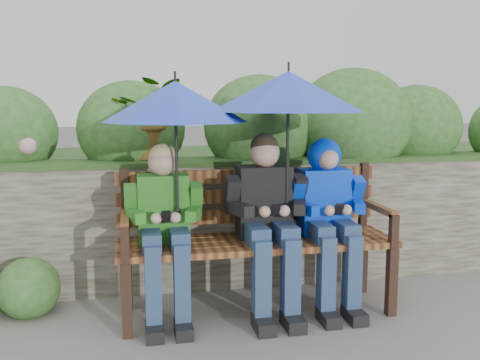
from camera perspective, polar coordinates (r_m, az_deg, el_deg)
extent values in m
plane|color=slate|center=(3.86, 0.30, -14.33)|extent=(60.00, 60.00, 0.00)
cube|color=#4E493C|center=(4.41, -1.69, -4.59)|extent=(8.00, 0.40, 1.00)
cube|color=#1D3514|center=(4.32, -1.72, 2.02)|extent=(8.00, 0.42, 0.04)
cube|color=#1D3514|center=(5.57, -3.79, -2.07)|extent=(8.00, 2.00, 0.96)
ellipsoid|color=#2A531E|center=(4.69, -23.73, 4.70)|extent=(0.82, 0.65, 0.74)
ellipsoid|color=#2A531E|center=(4.49, -11.49, 5.35)|extent=(0.88, 0.71, 0.79)
ellipsoid|color=#2A531E|center=(4.56, 2.09, 5.83)|extent=(0.95, 0.76, 0.86)
ellipsoid|color=#2A531E|center=(4.72, 11.94, 6.03)|extent=(1.03, 0.83, 0.93)
ellipsoid|color=#2A531E|center=(5.15, 18.25, 5.38)|extent=(0.85, 0.68, 0.77)
sphere|color=#CD87A5|center=(4.42, -21.73, 3.39)|extent=(0.14, 0.14, 0.14)
sphere|color=#CD87A5|center=(4.41, -1.43, 3.98)|extent=(0.14, 0.14, 0.14)
sphere|color=#CD87A5|center=(5.01, 18.46, 4.07)|extent=(0.14, 0.14, 0.14)
imported|color=#2A531E|center=(4.34, -9.63, 6.41)|extent=(0.57, 0.50, 0.64)
imported|color=#2A531E|center=(4.81, 14.34, 6.03)|extent=(0.32, 0.32, 0.57)
sphere|color=#2A531E|center=(4.12, -21.64, -10.69)|extent=(0.44, 0.44, 0.44)
cube|color=black|center=(3.53, -11.98, -12.51)|extent=(0.06, 0.06, 0.48)
cube|color=black|center=(3.98, -11.93, -10.05)|extent=(0.06, 0.06, 0.48)
cube|color=black|center=(3.93, 15.86, -10.42)|extent=(0.06, 0.06, 0.48)
cube|color=black|center=(4.35, 12.92, -8.49)|extent=(0.06, 0.06, 0.48)
cube|color=#4F2719|center=(3.58, 2.65, -7.57)|extent=(1.94, 0.11, 0.04)
cube|color=#4F2719|center=(3.71, 2.12, -6.99)|extent=(1.94, 0.11, 0.04)
cube|color=#4F2719|center=(3.84, 1.63, -6.45)|extent=(1.94, 0.11, 0.04)
cube|color=#4F2719|center=(3.97, 1.17, -5.95)|extent=(1.94, 0.11, 0.04)
cube|color=black|center=(3.87, -12.16, -2.75)|extent=(0.05, 0.05, 0.54)
cube|color=#4F2719|center=(3.62, -12.18, -4.04)|extent=(0.05, 0.50, 0.04)
cube|color=black|center=(3.41, -12.16, -6.84)|extent=(0.05, 0.05, 0.24)
cube|color=black|center=(4.25, 13.02, -1.80)|extent=(0.05, 0.05, 0.54)
cube|color=#4F2719|center=(4.02, 14.56, -2.89)|extent=(0.05, 0.50, 0.04)
cube|color=black|center=(3.84, 16.08, -5.31)|extent=(0.05, 0.05, 0.24)
cube|color=#4F2719|center=(4.00, 0.99, -3.80)|extent=(1.94, 0.04, 0.10)
cube|color=#4F2719|center=(3.97, 1.00, -1.67)|extent=(1.94, 0.04, 0.10)
cube|color=#4F2719|center=(3.94, 1.00, 0.49)|extent=(1.94, 0.04, 0.10)
cube|color=#176919|center=(3.72, -8.19, -2.99)|extent=(0.35, 0.20, 0.47)
sphere|color=tan|center=(3.65, -8.28, 1.90)|extent=(0.19, 0.19, 0.19)
sphere|color=tan|center=(3.65, -8.30, 2.45)|extent=(0.18, 0.18, 0.18)
cube|color=navy|center=(3.59, -9.44, -6.24)|extent=(0.12, 0.33, 0.12)
cube|color=navy|center=(3.52, -9.23, -11.54)|extent=(0.10, 0.11, 0.59)
cube|color=black|center=(3.56, -9.09, -15.71)|extent=(0.11, 0.22, 0.08)
cube|color=navy|center=(3.60, -6.52, -6.14)|extent=(0.12, 0.33, 0.12)
cube|color=navy|center=(3.53, -6.20, -11.42)|extent=(0.10, 0.11, 0.59)
cube|color=black|center=(3.57, -6.04, -15.58)|extent=(0.11, 0.22, 0.08)
cube|color=#176919|center=(3.65, -11.59, -2.31)|extent=(0.08, 0.19, 0.26)
cube|color=#176919|center=(3.53, -11.06, -3.82)|extent=(0.13, 0.22, 0.07)
sphere|color=tan|center=(3.45, -8.93, -4.07)|extent=(0.07, 0.07, 0.07)
cube|color=#176919|center=(3.67, -4.75, -2.09)|extent=(0.08, 0.19, 0.26)
cube|color=#176919|center=(3.56, -4.98, -3.62)|extent=(0.13, 0.22, 0.07)
sphere|color=tan|center=(3.45, -6.90, -4.00)|extent=(0.07, 0.07, 0.07)
cube|color=black|center=(3.44, -7.91, -3.91)|extent=(0.06, 0.07, 0.09)
cube|color=black|center=(3.82, 2.54, -2.29)|extent=(0.38, 0.22, 0.51)
sphere|color=tan|center=(3.75, 2.65, 2.92)|extent=(0.21, 0.21, 0.21)
sphere|color=black|center=(3.76, 2.61, 3.49)|extent=(0.20, 0.20, 0.20)
cube|color=navy|center=(3.67, 1.67, -5.74)|extent=(0.13, 0.35, 0.13)
cube|color=navy|center=(3.59, 2.31, -11.03)|extent=(0.11, 0.12, 0.59)
cube|color=black|center=(3.62, 2.54, -15.14)|extent=(0.12, 0.24, 0.09)
cube|color=navy|center=(3.72, 4.68, -5.58)|extent=(0.13, 0.35, 0.13)
cube|color=navy|center=(3.64, 5.42, -10.78)|extent=(0.11, 0.12, 0.59)
cube|color=black|center=(3.67, 5.67, -14.84)|extent=(0.12, 0.24, 0.09)
cube|color=black|center=(3.70, -0.83, -1.57)|extent=(0.09, 0.20, 0.28)
cube|color=black|center=(3.58, 0.12, -3.16)|extent=(0.14, 0.23, 0.08)
sphere|color=tan|center=(3.52, 2.66, -3.39)|extent=(0.08, 0.08, 0.08)
cube|color=black|center=(3.82, 6.22, -1.31)|extent=(0.09, 0.20, 0.28)
cube|color=black|center=(3.69, 6.39, -2.89)|extent=(0.14, 0.23, 0.08)
sphere|color=tan|center=(3.55, 4.75, -3.29)|extent=(0.08, 0.08, 0.08)
cube|color=black|center=(3.52, 3.76, -3.20)|extent=(0.06, 0.07, 0.09)
cube|color=#0723C3|center=(3.95, 8.91, -2.25)|extent=(0.35, 0.21, 0.48)
sphere|color=tan|center=(3.89, 9.12, 2.45)|extent=(0.20, 0.20, 0.20)
sphere|color=#0723C3|center=(3.91, 8.97, 2.64)|extent=(0.25, 0.25, 0.25)
sphere|color=tan|center=(3.84, 9.37, 2.22)|extent=(0.15, 0.15, 0.15)
cube|color=navy|center=(3.81, 8.40, -5.37)|extent=(0.12, 0.33, 0.12)
cube|color=navy|center=(3.74, 9.17, -10.35)|extent=(0.10, 0.11, 0.59)
cube|color=black|center=(3.77, 9.42, -14.29)|extent=(0.11, 0.23, 0.08)
cube|color=navy|center=(3.87, 11.01, -5.20)|extent=(0.12, 0.33, 0.12)
cube|color=navy|center=(3.81, 11.85, -10.08)|extent=(0.10, 0.11, 0.59)
cube|color=black|center=(3.84, 12.11, -13.95)|extent=(0.11, 0.23, 0.08)
cube|color=#0723C3|center=(3.82, 6.06, -1.61)|extent=(0.08, 0.19, 0.27)
cube|color=#0723C3|center=(3.72, 7.13, -3.05)|extent=(0.13, 0.22, 0.07)
sphere|color=tan|center=(3.68, 9.51, -3.23)|extent=(0.07, 0.07, 0.07)
cube|color=#0723C3|center=(3.98, 12.21, -1.36)|extent=(0.08, 0.19, 0.27)
cube|color=#0723C3|center=(3.86, 12.55, -2.77)|extent=(0.13, 0.22, 0.07)
sphere|color=tan|center=(3.72, 11.31, -3.14)|extent=(0.07, 0.07, 0.07)
cube|color=black|center=(3.69, 10.48, -3.06)|extent=(0.06, 0.07, 0.09)
cone|color=blue|center=(3.53, -6.90, 8.32)|extent=(0.96, 0.96, 0.27)
cylinder|color=black|center=(3.53, -6.95, 10.98)|extent=(0.02, 0.02, 0.06)
cylinder|color=black|center=(3.54, -6.80, 2.48)|extent=(0.02, 0.02, 0.72)
sphere|color=black|center=(3.60, -6.70, -3.24)|extent=(0.04, 0.04, 0.04)
cone|color=blue|center=(3.68, 5.18, 9.39)|extent=(1.09, 1.09, 0.27)
cylinder|color=black|center=(3.69, 5.21, 11.99)|extent=(0.02, 0.02, 0.06)
cylinder|color=black|center=(3.70, 5.10, 3.43)|extent=(0.02, 0.02, 0.77)
sphere|color=black|center=(3.75, 5.02, -2.43)|extent=(0.04, 0.04, 0.04)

